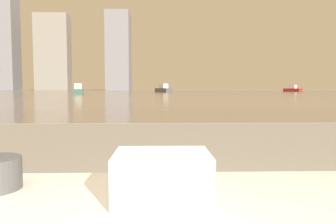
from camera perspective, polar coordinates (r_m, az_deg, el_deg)
name	(u,v)px	position (r m, az deg, el deg)	size (l,w,h in m)	color
towel_stack	(162,176)	(0.83, -1.03, -11.11)	(0.24, 0.18, 0.12)	white
harbor_water	(159,92)	(62.04, -1.57, 3.49)	(180.00, 110.00, 0.01)	gray
harbor_boat_0	(164,89)	(60.30, -0.77, 4.00)	(3.32, 4.33, 1.56)	#4C4C51
harbor_boat_1	(293,89)	(74.26, 20.89, 3.72)	(3.21, 3.88, 1.42)	maroon
harbor_boat_3	(78,90)	(44.60, -15.36, 3.68)	(1.95, 3.79, 1.35)	#335647
skyline_tower_1	(53,53)	(124.48, -19.41, 9.74)	(11.57, 6.21, 26.62)	gray
skyline_tower_2	(119,52)	(119.56, -8.53, 10.27)	(8.05, 13.38, 27.03)	slate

